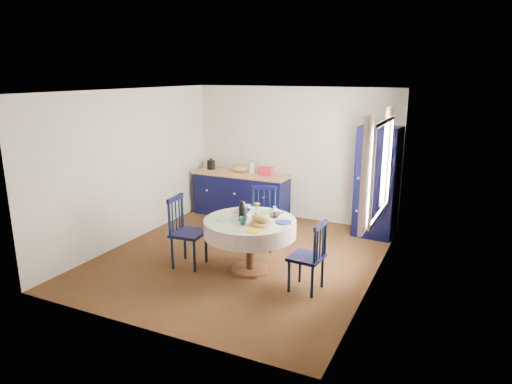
% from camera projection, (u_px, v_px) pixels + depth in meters
% --- Properties ---
extents(floor, '(4.50, 4.50, 0.00)m').
position_uv_depth(floor, '(240.00, 257.00, 7.00)').
color(floor, black).
rests_on(floor, ground).
extents(ceiling, '(4.50, 4.50, 0.00)m').
position_uv_depth(ceiling, '(238.00, 91.00, 6.36)').
color(ceiling, white).
rests_on(ceiling, wall_back).
extents(wall_back, '(4.00, 0.02, 2.50)m').
position_uv_depth(wall_back, '(294.00, 154.00, 8.65)').
color(wall_back, beige).
rests_on(wall_back, floor).
extents(wall_left, '(0.02, 4.50, 2.50)m').
position_uv_depth(wall_left, '(132.00, 166.00, 7.51)').
color(wall_left, beige).
rests_on(wall_left, floor).
extents(wall_right, '(0.02, 4.50, 2.50)m').
position_uv_depth(wall_right, '(377.00, 193.00, 5.85)').
color(wall_right, beige).
rests_on(wall_right, floor).
extents(window, '(0.10, 1.74, 1.45)m').
position_uv_depth(window, '(380.00, 167.00, 6.07)').
color(window, white).
rests_on(window, wall_right).
extents(kitchen_counter, '(1.92, 0.60, 1.10)m').
position_uv_depth(kitchen_counter, '(241.00, 194.00, 8.94)').
color(kitchen_counter, black).
rests_on(kitchen_counter, floor).
extents(pantry_cabinet, '(0.71, 0.54, 1.89)m').
position_uv_depth(pantry_cabinet, '(377.00, 183.00, 7.69)').
color(pantry_cabinet, black).
rests_on(pantry_cabinet, floor).
extents(dining_table, '(1.28, 1.28, 1.06)m').
position_uv_depth(dining_table, '(250.00, 228.00, 6.33)').
color(dining_table, brown).
rests_on(dining_table, floor).
extents(chair_left, '(0.48, 0.50, 1.03)m').
position_uv_depth(chair_left, '(186.00, 231.00, 6.59)').
color(chair_left, black).
rests_on(chair_left, floor).
extents(chair_far, '(0.53, 0.51, 0.99)m').
position_uv_depth(chair_far, '(262.00, 218.00, 7.28)').
color(chair_far, black).
rests_on(chair_far, floor).
extents(chair_right, '(0.43, 0.45, 0.94)m').
position_uv_depth(chair_right, '(309.00, 256.00, 5.82)').
color(chair_right, black).
rests_on(chair_right, floor).
extents(mug_a, '(0.13, 0.13, 0.10)m').
position_uv_depth(mug_a, '(242.00, 214.00, 6.37)').
color(mug_a, silver).
rests_on(mug_a, dining_table).
extents(mug_b, '(0.10, 0.10, 0.10)m').
position_uv_depth(mug_b, '(243.00, 221.00, 6.10)').
color(mug_b, '#2A5C69').
rests_on(mug_b, dining_table).
extents(mug_c, '(0.13, 0.13, 0.10)m').
position_uv_depth(mug_c, '(275.00, 214.00, 6.38)').
color(mug_c, black).
rests_on(mug_c, dining_table).
extents(mug_d, '(0.10, 0.10, 0.09)m').
position_uv_depth(mug_d, '(248.00, 208.00, 6.69)').
color(mug_d, silver).
rests_on(mug_d, dining_table).
extents(cobalt_bowl, '(0.22, 0.22, 0.05)m').
position_uv_depth(cobalt_bowl, '(243.00, 211.00, 6.58)').
color(cobalt_bowl, navy).
rests_on(cobalt_bowl, dining_table).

